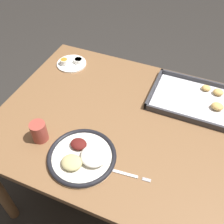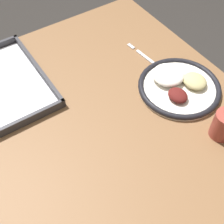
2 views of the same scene
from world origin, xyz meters
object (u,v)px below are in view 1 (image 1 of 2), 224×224
at_px(dinner_plate, 83,156).
at_px(drinking_cup, 39,132).
at_px(saucer_plate, 71,63).
at_px(baking_tray, 195,99).
at_px(fork, 124,174).

xyz_separation_m(dinner_plate, drinking_cup, (-0.22, 0.02, 0.03)).
xyz_separation_m(saucer_plate, baking_tray, (0.73, -0.03, -0.00)).
relative_size(baking_tray, drinking_cup, 4.34).
relative_size(dinner_plate, saucer_plate, 1.70).
height_order(baking_tray, drinking_cup, drinking_cup).
distance_m(dinner_plate, baking_tray, 0.65).
xyz_separation_m(dinner_plate, baking_tray, (0.37, 0.54, -0.00)).
distance_m(dinner_plate, fork, 0.19).
height_order(saucer_plate, drinking_cup, drinking_cup).
relative_size(fork, baking_tray, 0.47).
height_order(dinner_plate, baking_tray, dinner_plate).
relative_size(fork, drinking_cup, 2.05).
height_order(dinner_plate, drinking_cup, drinking_cup).
bearing_deg(baking_tray, drinking_cup, -138.92).
bearing_deg(fork, saucer_plate, 128.88).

